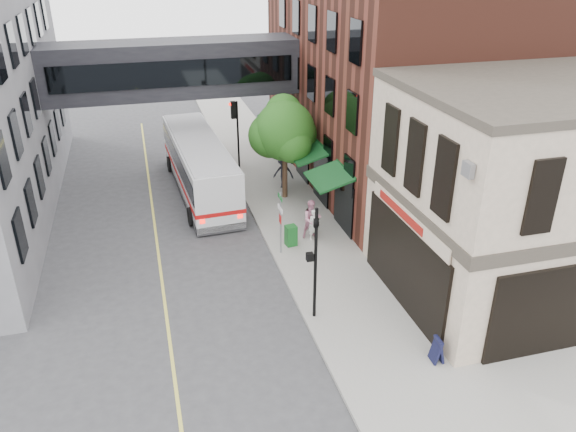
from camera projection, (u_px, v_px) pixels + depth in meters
ground at (321, 354)px, 19.46m from camera, size 120.00×120.00×0.00m
sidewalk_main at (277, 191)px, 32.04m from camera, size 4.00×60.00×0.15m
corner_building at (529, 193)px, 21.48m from camera, size 10.19×8.12×8.45m
brick_building at (408, 58)px, 31.77m from camera, size 13.76×18.00×14.00m
skyway_bridge at (172, 68)px, 31.51m from camera, size 14.00×3.18×3.00m
traffic_signal_near at (315, 251)px, 19.98m from camera, size 0.44×0.22×4.60m
traffic_signal_far at (235, 124)px, 32.80m from camera, size 0.53×0.28×4.50m
street_sign_pole at (280, 217)px, 24.78m from camera, size 0.08×0.75×3.00m
street_tree at (284, 130)px, 29.73m from camera, size 3.80×3.20×5.60m
lane_marking at (157, 240)px, 26.95m from camera, size 0.12×40.00×0.01m
bus at (199, 164)px, 31.45m from camera, size 3.21×11.38×3.03m
pedestrian_a at (314, 225)px, 26.37m from camera, size 0.57×0.39×1.53m
pedestrian_b at (312, 219)px, 26.52m from camera, size 0.95×0.76×1.89m
pedestrian_c at (284, 173)px, 31.98m from camera, size 1.34×1.11×1.81m
newspaper_box at (291, 235)px, 25.99m from camera, size 0.55×0.51×0.99m
sandwich_board at (437, 350)px, 18.75m from camera, size 0.35×0.52×0.90m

